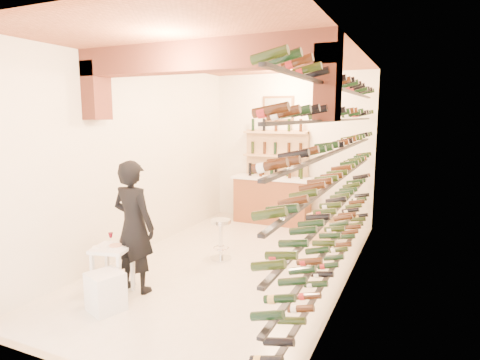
% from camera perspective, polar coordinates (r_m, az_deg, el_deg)
% --- Properties ---
extents(ground, '(6.00, 6.00, 0.00)m').
position_cam_1_polar(ground, '(6.49, -1.12, -11.80)').
color(ground, beige).
rests_on(ground, ground).
extents(room_shell, '(3.52, 6.02, 3.21)m').
position_cam_1_polar(room_shell, '(5.83, -2.29, 8.47)').
color(room_shell, '#EEE6CF').
rests_on(room_shell, ground).
extents(wine_rack, '(0.32, 5.70, 2.56)m').
position_cam_1_polar(wine_rack, '(5.63, 13.05, 1.05)').
color(wine_rack, black).
rests_on(wine_rack, ground).
extents(back_counter, '(1.70, 0.62, 1.29)m').
position_cam_1_polar(back_counter, '(8.81, 4.53, -2.61)').
color(back_counter, brown).
rests_on(back_counter, ground).
extents(back_shelving, '(1.40, 0.31, 2.73)m').
position_cam_1_polar(back_shelving, '(8.93, 5.10, 1.67)').
color(back_shelving, tan).
rests_on(back_shelving, ground).
extents(tasting_table, '(0.54, 0.54, 0.79)m').
position_cam_1_polar(tasting_table, '(5.54, -17.49, -10.09)').
color(tasting_table, white).
rests_on(tasting_table, ground).
extents(white_stool, '(0.48, 0.48, 0.47)m').
position_cam_1_polar(white_stool, '(5.27, -18.35, -14.66)').
color(white_stool, white).
rests_on(white_stool, ground).
extents(person, '(0.67, 0.47, 1.75)m').
position_cam_1_polar(person, '(5.52, -14.70, -6.34)').
color(person, black).
rests_on(person, ground).
extents(chrome_barstool, '(0.34, 0.34, 0.66)m').
position_cam_1_polar(chrome_barstool, '(6.61, -2.72, -7.90)').
color(chrome_barstool, silver).
rests_on(chrome_barstool, ground).
extents(crate_lower, '(0.48, 0.38, 0.26)m').
position_cam_1_polar(crate_lower, '(7.67, 11.34, -7.65)').
color(crate_lower, tan).
rests_on(crate_lower, ground).
extents(crate_upper, '(0.53, 0.43, 0.27)m').
position_cam_1_polar(crate_upper, '(7.60, 11.41, -5.75)').
color(crate_upper, tan).
rests_on(crate_upper, crate_lower).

